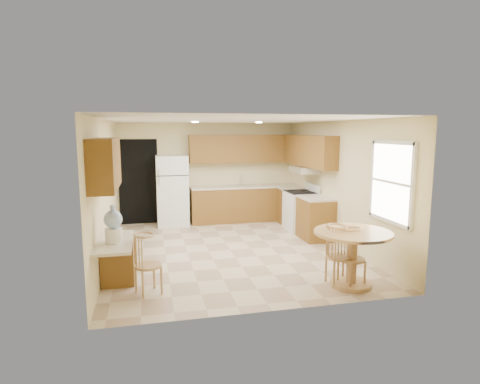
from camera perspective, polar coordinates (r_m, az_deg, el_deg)
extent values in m
plane|color=#C9B492|center=(7.90, -1.43, -8.24)|extent=(5.50, 5.50, 0.00)
cube|color=white|center=(7.56, -1.50, 10.20)|extent=(4.50, 5.50, 0.02)
cube|color=beige|center=(10.32, -4.50, 2.82)|extent=(4.50, 0.02, 2.50)
cube|color=beige|center=(5.00, 4.81, -3.44)|extent=(4.50, 0.02, 2.50)
cube|color=beige|center=(7.52, -18.52, 0.21)|extent=(0.02, 5.50, 2.50)
cube|color=beige|center=(8.37, 13.81, 1.23)|extent=(0.02, 5.50, 2.50)
cube|color=black|center=(10.22, -14.23, 1.40)|extent=(0.90, 0.02, 2.10)
cube|color=brown|center=(10.31, 0.61, -1.74)|extent=(2.75, 0.60, 0.87)
cube|color=beige|center=(10.24, 0.62, 0.77)|extent=(2.75, 0.63, 0.04)
cube|color=brown|center=(10.06, 7.38, -2.07)|extent=(0.60, 0.59, 0.87)
cube|color=beige|center=(9.98, 7.43, 0.49)|extent=(0.63, 0.59, 0.04)
cube|color=brown|center=(8.74, 10.68, -3.79)|extent=(0.60, 0.80, 0.87)
cube|color=beige|center=(8.65, 10.77, -0.85)|extent=(0.63, 0.80, 0.04)
cube|color=brown|center=(10.28, 0.45, 6.18)|extent=(2.75, 0.33, 0.70)
cube|color=brown|center=(9.34, 9.70, 5.80)|extent=(0.33, 2.42, 0.70)
cube|color=brown|center=(5.86, -18.67, 3.84)|extent=(0.33, 1.40, 0.70)
cube|color=silver|center=(10.23, 0.48, 0.89)|extent=(0.78, 0.44, 0.01)
cube|color=silver|center=(9.32, 9.22, 3.15)|extent=(0.50, 0.76, 0.14)
cube|color=brown|center=(6.41, -17.01, -9.31)|extent=(0.48, 0.42, 0.72)
cube|color=beige|center=(5.94, -17.42, -6.84)|extent=(0.50, 1.20, 0.04)
cube|color=white|center=(6.74, 20.79, 1.31)|extent=(0.05, 1.00, 1.20)
cube|color=white|center=(6.69, 21.00, 6.58)|extent=(0.05, 1.10, 0.06)
cube|color=white|center=(6.84, 20.44, -3.85)|extent=(0.05, 1.10, 0.06)
cube|color=white|center=(6.30, 23.37, 0.69)|extent=(0.05, 0.06, 1.28)
cube|color=white|center=(7.18, 18.39, 1.85)|extent=(0.05, 0.06, 1.28)
cylinder|color=white|center=(8.67, -6.39, 9.86)|extent=(0.14, 0.14, 0.02)
cylinder|color=white|center=(8.94, 2.69, 9.86)|extent=(0.14, 0.14, 0.02)
cube|color=white|center=(9.93, -9.61, 0.20)|extent=(0.76, 0.71, 1.71)
cube|color=black|center=(9.52, -9.54, 2.30)|extent=(0.74, 0.01, 0.02)
cube|color=silver|center=(9.51, -11.44, 1.62)|extent=(0.03, 0.03, 0.18)
cube|color=silver|center=(9.49, -11.47, 2.83)|extent=(0.03, 0.03, 0.14)
cube|color=white|center=(9.43, 8.63, -2.73)|extent=(0.65, 0.76, 0.90)
cube|color=black|center=(9.35, 8.69, 0.00)|extent=(0.64, 0.75, 0.02)
cube|color=white|center=(9.44, 10.29, 0.63)|extent=(0.06, 0.76, 0.18)
cylinder|color=tan|center=(6.38, 15.47, -12.46)|extent=(0.61, 0.61, 0.07)
cylinder|color=tan|center=(6.25, 15.61, -9.24)|extent=(0.15, 0.15, 0.75)
cylinder|color=tan|center=(6.14, 15.77, -5.60)|extent=(1.13, 1.13, 0.04)
cylinder|color=tan|center=(6.27, 13.92, -8.94)|extent=(0.40, 0.40, 0.04)
cylinder|color=tan|center=(6.40, 12.12, -10.53)|extent=(0.03, 0.03, 0.43)
cylinder|color=tan|center=(6.52, 14.42, -10.25)|extent=(0.03, 0.03, 0.43)
cylinder|color=tan|center=(6.16, 13.25, -11.35)|extent=(0.03, 0.03, 0.43)
cylinder|color=tan|center=(6.28, 15.62, -11.03)|extent=(0.03, 0.03, 0.43)
cylinder|color=tan|center=(6.25, 15.61, -9.22)|extent=(0.38, 0.38, 0.04)
cylinder|color=tan|center=(6.37, 13.84, -10.76)|extent=(0.03, 0.03, 0.41)
cylinder|color=tan|center=(6.49, 16.03, -10.47)|extent=(0.03, 0.03, 0.41)
cylinder|color=tan|center=(6.14, 15.01, -11.55)|extent=(0.03, 0.03, 0.41)
cylinder|color=tan|center=(6.27, 17.26, -11.22)|extent=(0.03, 0.03, 0.41)
cylinder|color=tan|center=(5.90, -12.93, -10.19)|extent=(0.38, 0.38, 0.04)
cylinder|color=tan|center=(6.10, -14.18, -11.65)|extent=(0.03, 0.03, 0.41)
cylinder|color=tan|center=(6.10, -11.56, -11.56)|extent=(0.03, 0.03, 0.41)
cylinder|color=tan|center=(5.85, -14.24, -12.57)|extent=(0.03, 0.03, 0.41)
cylinder|color=tan|center=(5.84, -11.49, -12.48)|extent=(0.03, 0.03, 0.41)
cylinder|color=white|center=(5.85, -17.52, -5.88)|extent=(0.23, 0.23, 0.20)
sphere|color=#94B2E5|center=(5.80, -17.62, -3.72)|extent=(0.25, 0.25, 0.25)
cylinder|color=#94B2E5|center=(5.76, -17.70, -2.14)|extent=(0.06, 0.06, 0.07)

